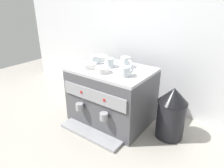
{
  "coord_description": "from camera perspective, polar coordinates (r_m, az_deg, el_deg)",
  "views": [
    {
      "loc": [
        0.81,
        -1.12,
        0.89
      ],
      "look_at": [
        0.0,
        0.0,
        0.3
      ],
      "focal_mm": 31.71,
      "sensor_mm": 36.0,
      "label": 1
    }
  ],
  "objects": [
    {
      "name": "ground_plane",
      "position": [
        1.64,
        0.0,
        -9.82
      ],
      "size": [
        4.0,
        4.0,
        0.0
      ],
      "primitive_type": "plane",
      "color": "#9E998E"
    },
    {
      "name": "tiled_backsplash_wall",
      "position": [
        1.74,
        7.7,
        12.31
      ],
      "size": [
        2.8,
        0.03,
        1.15
      ],
      "primitive_type": "cube",
      "color": "silver",
      "rests_on": "ground_plane"
    },
    {
      "name": "espresso_machine",
      "position": [
        1.53,
        -0.1,
        -3.2
      ],
      "size": [
        0.59,
        0.54,
        0.43
      ],
      "color": "#4C4C51",
      "rests_on": "ground_plane"
    },
    {
      "name": "ceramic_cup_0",
      "position": [
        1.29,
        3.91,
        3.65
      ],
      "size": [
        0.07,
        0.1,
        0.07
      ],
      "color": "silver",
      "rests_on": "espresso_machine"
    },
    {
      "name": "ceramic_cup_1",
      "position": [
        1.56,
        -4.99,
        6.97
      ],
      "size": [
        0.09,
        0.07,
        0.06
      ],
      "color": "silver",
      "rests_on": "espresso_machine"
    },
    {
      "name": "ceramic_cup_2",
      "position": [
        1.47,
        -0.61,
        6.15
      ],
      "size": [
        0.1,
        0.07,
        0.07
      ],
      "color": "silver",
      "rests_on": "espresso_machine"
    },
    {
      "name": "ceramic_cup_3",
      "position": [
        1.48,
        3.98,
        6.35
      ],
      "size": [
        0.11,
        0.07,
        0.08
      ],
      "color": "silver",
      "rests_on": "espresso_machine"
    },
    {
      "name": "ceramic_bowl_0",
      "position": [
        1.65,
        -3.31,
        7.43
      ],
      "size": [
        0.11,
        0.11,
        0.04
      ],
      "color": "white",
      "rests_on": "espresso_machine"
    },
    {
      "name": "ceramic_bowl_1",
      "position": [
        1.36,
        -2.96,
        4.05
      ],
      "size": [
        0.1,
        0.1,
        0.04
      ],
      "color": "white",
      "rests_on": "espresso_machine"
    },
    {
      "name": "ceramic_bowl_2",
      "position": [
        1.47,
        -6.8,
        5.28
      ],
      "size": [
        0.12,
        0.12,
        0.03
      ],
      "color": "white",
      "rests_on": "espresso_machine"
    },
    {
      "name": "coffee_grinder",
      "position": [
        1.41,
        16.75,
        -7.88
      ],
      "size": [
        0.2,
        0.2,
        0.37
      ],
      "color": "black",
      "rests_on": "ground_plane"
    },
    {
      "name": "milk_pitcher",
      "position": [
        1.85,
        -11.51,
        -3.52
      ],
      "size": [
        0.1,
        0.1,
        0.16
      ],
      "primitive_type": "cylinder",
      "color": "#B7B7BC",
      "rests_on": "ground_plane"
    }
  ]
}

